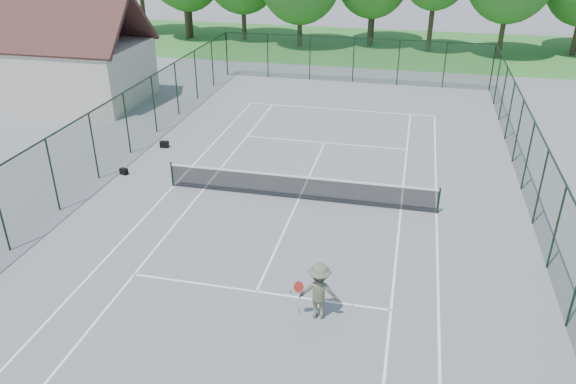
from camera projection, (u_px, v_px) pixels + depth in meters
The scene contains 9 objects.
ground at pixel (299, 199), 22.93m from camera, with size 140.00×140.00×0.00m, color slate.
grass_far at pixel (369, 46), 49.08m from camera, with size 80.00×16.00×0.01m, color #387D2E.
court_lines at pixel (299, 199), 22.92m from camera, with size 11.05×23.85×0.01m.
tennis_net at pixel (299, 186), 22.67m from camera, with size 11.08×0.08×1.10m.
fence_enclosure at pixel (299, 164), 22.23m from camera, with size 18.05×36.05×3.02m.
utility_building at pixel (71, 50), 33.41m from camera, with size 8.60×6.27×6.63m.
sports_bag_a at pixel (124, 171), 25.03m from camera, with size 0.35×0.21×0.28m, color black.
sports_bag_b at pixel (164, 144), 27.88m from camera, with size 0.41×0.25×0.32m, color black.
tennis_player at pixel (319, 291), 15.90m from camera, with size 1.67×0.85×1.77m.
Camera 1 is at (4.08, -19.96, 10.53)m, focal length 35.00 mm.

